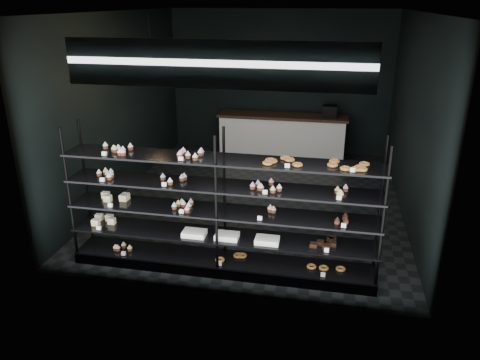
{
  "coord_description": "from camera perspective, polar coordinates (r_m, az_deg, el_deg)",
  "views": [
    {
      "loc": [
        1.23,
        -7.71,
        3.38
      ],
      "look_at": [
        0.07,
        -1.9,
        1.08
      ],
      "focal_mm": 35.0,
      "sensor_mm": 36.0,
      "label": 1
    }
  ],
  "objects": [
    {
      "name": "room",
      "position": [
        8.01,
        2.24,
        8.32
      ],
      "size": [
        5.01,
        6.01,
        3.2
      ],
      "color": "black",
      "rests_on": "ground"
    },
    {
      "name": "display_shelf",
      "position": [
        6.09,
        -2.65,
        -5.7
      ],
      "size": [
        4.0,
        0.5,
        1.91
      ],
      "color": "black",
      "rests_on": "room"
    },
    {
      "name": "signage",
      "position": [
        4.98,
        -3.16,
        13.89
      ],
      "size": [
        3.3,
        0.05,
        0.5
      ],
      "color": "#0D1F43",
      "rests_on": "room"
    },
    {
      "name": "pendant_lamp",
      "position": [
        7.24,
        -10.73,
        13.45
      ],
      "size": [
        0.31,
        0.31,
        0.89
      ],
      "color": "black",
      "rests_on": "room"
    },
    {
      "name": "service_counter",
      "position": [
        10.67,
        5.22,
        5.43
      ],
      "size": [
        2.88,
        0.65,
        1.23
      ],
      "color": "silver",
      "rests_on": "room"
    }
  ]
}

